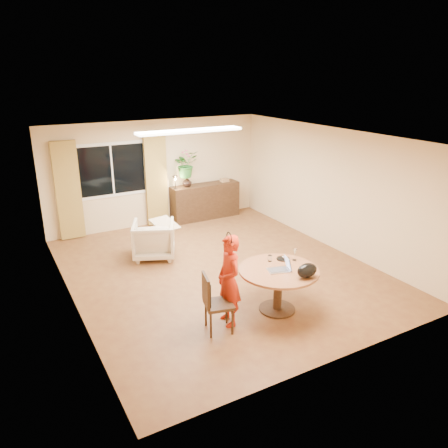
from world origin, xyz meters
name	(u,v)px	position (x,y,z in m)	size (l,w,h in m)	color
floor	(219,270)	(0.00, 0.00, 0.00)	(6.50, 6.50, 0.00)	brown
ceiling	(219,137)	(0.00, 0.00, 2.60)	(6.50, 6.50, 0.00)	white
wall_back	(156,173)	(0.00, 3.25, 1.30)	(5.50, 5.50, 0.00)	beige
wall_left	(66,232)	(-2.75, 0.00, 1.30)	(6.50, 6.50, 0.00)	beige
wall_right	(331,189)	(2.75, 0.00, 1.30)	(6.50, 6.50, 0.00)	beige
window	(112,170)	(-1.10, 3.23, 1.50)	(1.70, 0.03, 1.30)	white
curtain_left	(68,191)	(-2.15, 3.15, 1.15)	(0.55, 0.08, 2.25)	olive
curtain_right	(156,180)	(-0.05, 3.15, 1.15)	(0.55, 0.08, 2.25)	olive
ceiling_panel	(190,131)	(0.00, 1.20, 2.57)	(2.20, 0.35, 0.05)	white
dining_table	(278,278)	(0.11, -1.79, 0.57)	(1.28, 1.28, 0.73)	brown
dining_chair	(219,303)	(-1.00, -1.84, 0.46)	(0.44, 0.41, 0.93)	black
child	(229,281)	(-0.77, -1.73, 0.72)	(0.34, 0.52, 1.44)	red
laptop	(278,264)	(0.07, -1.82, 0.85)	(0.35, 0.23, 0.23)	#B7B7BC
tumbler	(270,258)	(0.17, -1.45, 0.78)	(0.07, 0.07, 0.10)	white
wine_glass	(295,255)	(0.54, -1.63, 0.83)	(0.07, 0.07, 0.20)	white
pot_lid	(283,258)	(0.40, -1.50, 0.75)	(0.22, 0.22, 0.04)	white
handbag	(307,270)	(0.31, -2.22, 0.84)	(0.35, 0.20, 0.23)	black
armchair	(154,239)	(-0.87, 1.24, 0.39)	(0.83, 0.85, 0.78)	beige
throw	(165,220)	(-0.64, 1.17, 0.79)	(0.45, 0.55, 0.03)	beige
sideboard	(205,201)	(1.22, 3.01, 0.46)	(1.83, 0.45, 0.92)	black
vase	(187,182)	(0.71, 3.01, 1.04)	(0.24, 0.24, 0.25)	black
bouquet	(186,164)	(0.69, 3.01, 1.49)	(0.59, 0.51, 0.66)	#266727
book_stack	(225,180)	(1.81, 3.01, 0.96)	(0.22, 0.16, 0.09)	#976F4C
desk_lamp	(175,182)	(0.37, 2.96, 1.09)	(0.14, 0.14, 0.35)	black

